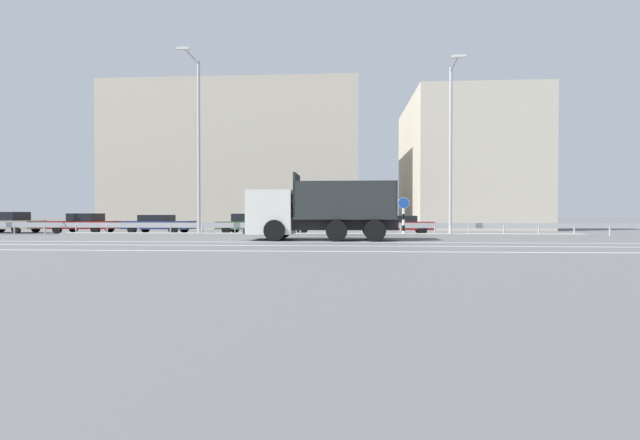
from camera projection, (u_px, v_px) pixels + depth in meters
name	position (u px, v px, depth m)	size (l,w,h in m)	color
ground_plane	(313.00, 239.00, 22.97)	(320.00, 320.00, 0.00)	#565659
lane_strip_0	(321.00, 242.00, 19.95)	(56.23, 0.16, 0.01)	silver
lane_strip_1	(318.00, 246.00, 17.70)	(56.23, 0.16, 0.01)	silver
lane_strip_2	(313.00, 251.00, 15.04)	(56.23, 0.16, 0.01)	silver
median_island	(316.00, 235.00, 25.37)	(30.93, 1.10, 0.18)	gray
median_guardrail	(317.00, 226.00, 26.45)	(56.23, 0.09, 0.78)	#9EA0A5
dump_truck	(303.00, 215.00, 21.79)	(7.60, 2.72, 3.36)	silver
median_road_sign	(404.00, 216.00, 25.06)	(0.68, 0.16, 2.31)	white
street_lamp_1	(198.00, 139.00, 25.59)	(0.70, 2.69, 10.56)	#ADADB2
street_lamp_2	(451.00, 142.00, 24.80)	(0.71, 2.62, 9.88)	#ADADB2
parked_car_0	(9.00, 222.00, 30.00)	(4.69, 2.15, 1.47)	gray
parked_car_1	(85.00, 223.00, 29.78)	(4.40, 1.98, 1.37)	maroon
parked_car_2	(158.00, 224.00, 29.35)	(4.80, 2.12, 1.27)	navy
parked_car_3	(249.00, 223.00, 28.98)	(4.35, 2.18, 1.35)	#335B33
parked_car_4	(321.00, 224.00, 28.28)	(3.86, 2.08, 1.26)	navy
parked_car_5	(401.00, 224.00, 28.07)	(4.29, 2.12, 1.21)	maroon
background_building_0	(241.00, 161.00, 41.78)	(22.54, 11.72, 12.97)	#B7AD99
background_building_1	(464.00, 166.00, 39.92)	(10.52, 13.40, 11.73)	beige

